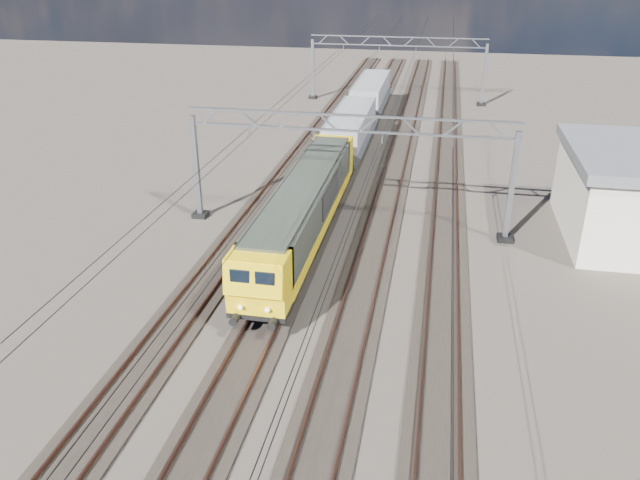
% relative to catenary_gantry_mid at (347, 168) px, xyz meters
% --- Properties ---
extents(ground, '(160.00, 160.00, 0.00)m').
position_rel_catenary_gantry_mid_xyz_m(ground, '(-0.00, -4.00, -3.91)').
color(ground, black).
rests_on(ground, ground).
extents(track_outer_west, '(2.60, 140.00, 0.30)m').
position_rel_catenary_gantry_mid_xyz_m(track_outer_west, '(-6.00, -4.00, -3.83)').
color(track_outer_west, black).
rests_on(track_outer_west, ground).
extents(track_loco, '(2.60, 140.00, 0.30)m').
position_rel_catenary_gantry_mid_xyz_m(track_loco, '(-2.00, -4.00, -3.83)').
color(track_loco, black).
rests_on(track_loco, ground).
extents(track_inner_east, '(2.60, 140.00, 0.30)m').
position_rel_catenary_gantry_mid_xyz_m(track_inner_east, '(2.00, -4.00, -3.83)').
color(track_inner_east, black).
rests_on(track_inner_east, ground).
extents(track_outer_east, '(2.60, 140.00, 0.30)m').
position_rel_catenary_gantry_mid_xyz_m(track_outer_east, '(6.00, -4.00, -3.83)').
color(track_outer_east, black).
rests_on(track_outer_east, ground).
extents(catenary_gantry_mid, '(19.90, 0.90, 7.11)m').
position_rel_catenary_gantry_mid_xyz_m(catenary_gantry_mid, '(0.00, 0.00, 0.00)').
color(catenary_gantry_mid, gray).
rests_on(catenary_gantry_mid, ground).
extents(catenary_gantry_far, '(19.90, 0.90, 7.11)m').
position_rel_catenary_gantry_mid_xyz_m(catenary_gantry_far, '(0.00, 36.00, 0.00)').
color(catenary_gantry_far, gray).
rests_on(catenary_gantry_far, ground).
extents(overhead_wires, '(12.03, 140.00, 0.53)m').
position_rel_catenary_gantry_mid_xyz_m(overhead_wires, '(-0.00, 4.00, 1.84)').
color(overhead_wires, black).
rests_on(overhead_wires, ground).
extents(locomotive, '(2.76, 21.10, 3.62)m').
position_rel_catenary_gantry_mid_xyz_m(locomotive, '(-2.00, -2.85, -1.58)').
color(locomotive, black).
rests_on(locomotive, ground).
extents(hopper_wagon_lead, '(3.38, 13.00, 3.25)m').
position_rel_catenary_gantry_mid_xyz_m(hopper_wagon_lead, '(-2.00, 14.85, -1.67)').
color(hopper_wagon_lead, black).
rests_on(hopper_wagon_lead, ground).
extents(hopper_wagon_mid, '(3.38, 13.00, 3.25)m').
position_rel_catenary_gantry_mid_xyz_m(hopper_wagon_mid, '(-2.00, 29.05, -1.67)').
color(hopper_wagon_mid, black).
rests_on(hopper_wagon_mid, ground).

